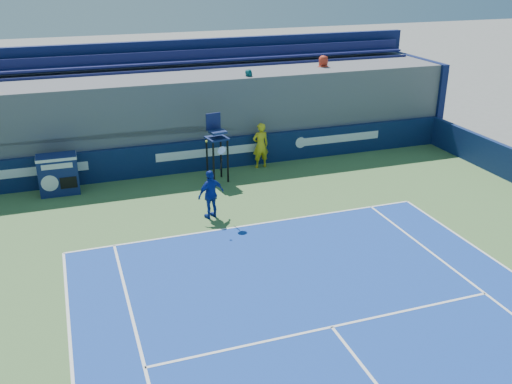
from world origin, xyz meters
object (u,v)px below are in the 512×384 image
object	(u,v)px
umpire_chair	(216,141)
match_clock	(58,173)
tennis_player	(211,194)
ball_person	(261,145)

from	to	relation	value
umpire_chair	match_clock	bearing A→B (deg)	173.69
umpire_chair	tennis_player	xyz separation A→B (m)	(-1.03, -3.00, -0.73)
match_clock	tennis_player	distance (m)	5.70
match_clock	umpire_chair	xyz separation A→B (m)	(5.44, -0.60, 0.79)
match_clock	ball_person	bearing A→B (deg)	1.78
ball_person	umpire_chair	world-z (taller)	umpire_chair
tennis_player	match_clock	bearing A→B (deg)	140.78
match_clock	umpire_chair	bearing A→B (deg)	-6.31
match_clock	tennis_player	bearing A→B (deg)	-39.22
umpire_chair	tennis_player	bearing A→B (deg)	-108.88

